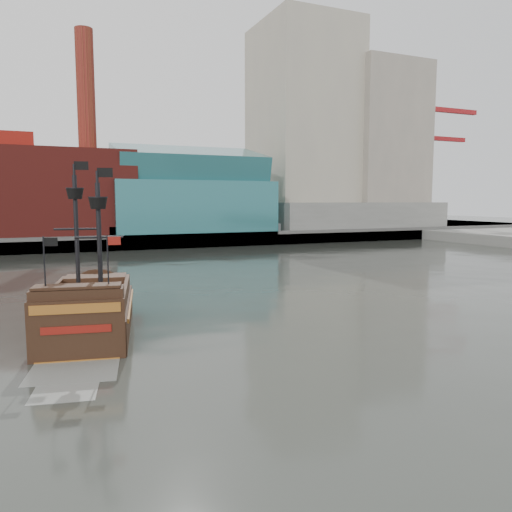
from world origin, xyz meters
name	(u,v)px	position (x,y,z in m)	size (l,w,h in m)	color
ground	(358,346)	(0.00, 0.00, 0.00)	(400.00, 400.00, 0.00)	#2A2D28
promenade_far	(121,234)	(0.00, 92.00, 1.00)	(220.00, 60.00, 2.00)	slate
seawall	(146,242)	(0.00, 62.50, 1.30)	(220.00, 1.00, 2.60)	#4C4C49
skyline	(148,124)	(5.21, 84.56, 24.55)	(149.00, 45.00, 62.00)	brown
crane_a	(427,160)	(78.63, 82.00, 19.11)	(22.50, 4.00, 32.25)	slate
crane_b	(428,176)	(88.23, 92.00, 15.57)	(19.10, 4.00, 26.25)	slate
pirate_ship	(89,316)	(-14.00, 9.46, 1.06)	(7.52, 16.28, 11.74)	black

